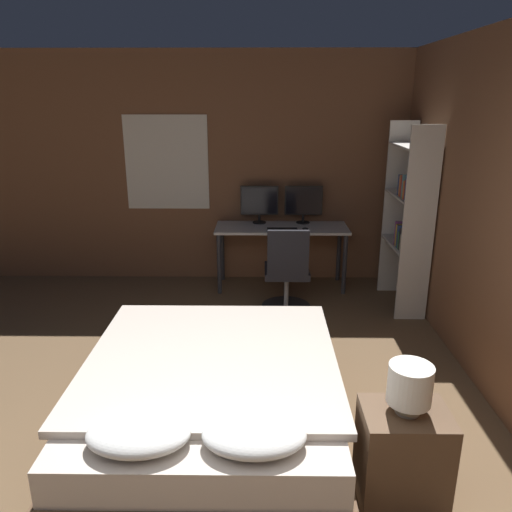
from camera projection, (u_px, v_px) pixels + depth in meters
name	position (u px, v px, depth m)	size (l,w,h in m)	color
wall_back	(247.00, 170.00, 5.94)	(12.00, 0.08, 2.70)	brown
bed	(211.00, 396.00, 3.38)	(1.69, 2.00, 0.57)	brown
nightstand	(402.00, 456.00, 2.76)	(0.47, 0.36, 0.57)	brown
bedside_lamp	(410.00, 385.00, 2.62)	(0.24, 0.24, 0.28)	gray
desk	(282.00, 235.00, 5.82)	(1.53, 0.55, 0.74)	beige
monitor_left	(259.00, 202.00, 5.89)	(0.45, 0.16, 0.44)	black
monitor_right	(304.00, 202.00, 5.88)	(0.45, 0.16, 0.44)	black
keyboard	(282.00, 230.00, 5.63)	(0.34, 0.13, 0.02)	black
computer_mouse	(305.00, 229.00, 5.62)	(0.07, 0.05, 0.04)	black
office_chair	(287.00, 278.00, 5.22)	(0.52, 0.52, 0.93)	black
bookshelf	(410.00, 211.00, 5.11)	(0.31, 0.82, 1.94)	beige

